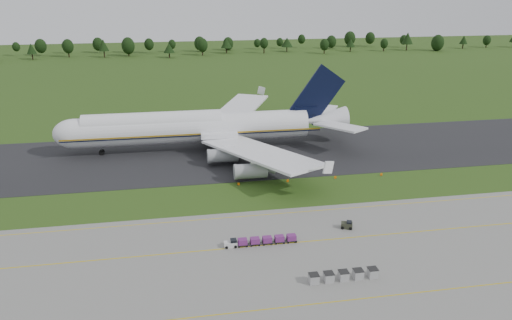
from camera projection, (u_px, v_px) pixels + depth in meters
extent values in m
plane|color=#284514|center=(266.00, 194.00, 109.37)|extent=(600.00, 600.00, 0.00)
cube|color=slate|center=(309.00, 280.00, 77.86)|extent=(300.00, 52.00, 0.06)
cube|color=black|center=(246.00, 153.00, 135.30)|extent=(300.00, 40.00, 0.08)
cube|color=#C4A90B|center=(290.00, 243.00, 88.97)|extent=(300.00, 0.25, 0.01)
cube|color=#C4A90B|center=(320.00, 303.00, 72.29)|extent=(300.00, 0.20, 0.01)
cube|color=#C4A90B|center=(276.00, 214.00, 100.08)|extent=(120.00, 0.20, 0.01)
cylinder|color=black|center=(33.00, 57.00, 296.15)|extent=(0.70, 0.70, 3.43)
cone|color=#1A3211|center=(31.00, 49.00, 294.54)|extent=(5.60, 5.60, 6.09)
cylinder|color=black|center=(69.00, 54.00, 305.52)|extent=(0.70, 0.70, 4.31)
sphere|color=#1A3211|center=(68.00, 46.00, 304.02)|extent=(6.71, 6.71, 6.71)
cylinder|color=black|center=(104.00, 54.00, 304.29)|extent=(0.70, 0.70, 3.97)
cone|color=#1A3211|center=(103.00, 45.00, 302.43)|extent=(6.11, 6.11, 7.06)
cylinder|color=black|center=(129.00, 53.00, 309.30)|extent=(0.70, 0.70, 4.19)
sphere|color=#1A3211|center=(128.00, 46.00, 307.85)|extent=(7.97, 7.97, 7.97)
cylinder|color=black|center=(169.00, 55.00, 303.12)|extent=(0.70, 0.70, 3.13)
cone|color=#1A3211|center=(169.00, 48.00, 301.65)|extent=(6.77, 6.77, 5.56)
cylinder|color=black|center=(203.00, 52.00, 312.41)|extent=(0.70, 0.70, 4.21)
sphere|color=#1A3211|center=(202.00, 45.00, 310.94)|extent=(6.72, 6.72, 6.72)
cylinder|color=black|center=(226.00, 51.00, 322.09)|extent=(0.70, 0.70, 3.48)
cone|color=#1A3211|center=(226.00, 43.00, 320.45)|extent=(7.23, 7.23, 6.20)
cylinder|color=black|center=(264.00, 50.00, 321.79)|extent=(0.70, 0.70, 4.22)
sphere|color=#1A3211|center=(264.00, 43.00, 320.32)|extent=(5.30, 5.30, 5.30)
cylinder|color=black|center=(287.00, 49.00, 329.11)|extent=(0.70, 0.70, 3.30)
cone|color=#1A3211|center=(287.00, 42.00, 327.56)|extent=(7.65, 7.65, 5.86)
cylinder|color=black|center=(324.00, 51.00, 319.88)|extent=(0.70, 0.70, 3.76)
sphere|color=#1A3211|center=(324.00, 45.00, 318.57)|extent=(5.72, 5.72, 5.72)
cylinder|color=black|center=(350.00, 49.00, 330.35)|extent=(0.70, 0.70, 2.99)
cone|color=#1A3211|center=(351.00, 43.00, 328.95)|extent=(5.92, 5.92, 5.32)
cylinder|color=black|center=(384.00, 49.00, 331.59)|extent=(0.70, 0.70, 3.29)
sphere|color=#1A3211|center=(384.00, 44.00, 330.44)|extent=(5.02, 5.02, 5.02)
cylinder|color=black|center=(407.00, 47.00, 335.46)|extent=(0.70, 0.70, 4.29)
cone|color=#1A3211|center=(408.00, 38.00, 333.44)|extent=(7.50, 7.50, 7.62)
cylinder|color=black|center=(437.00, 48.00, 333.05)|extent=(0.70, 0.70, 3.46)
sphere|color=#1A3211|center=(438.00, 43.00, 331.85)|extent=(8.24, 8.24, 8.24)
cylinder|color=black|center=(463.00, 46.00, 344.91)|extent=(0.70, 0.70, 3.15)
cone|color=#1A3211|center=(464.00, 40.00, 343.43)|extent=(5.50, 5.50, 5.60)
cylinder|color=black|center=(486.00, 45.00, 349.96)|extent=(0.70, 0.70, 3.29)
sphere|color=#1A3211|center=(487.00, 40.00, 348.82)|extent=(5.34, 5.34, 5.34)
cylinder|color=white|center=(194.00, 128.00, 136.13)|extent=(62.77, 8.17, 7.79)
cylinder|color=white|center=(153.00, 123.00, 133.79)|extent=(36.81, 6.30, 6.07)
sphere|color=white|center=(74.00, 134.00, 131.15)|extent=(7.79, 7.79, 7.79)
cone|color=white|center=(325.00, 120.00, 141.88)|extent=(11.94, 7.47, 7.40)
cube|color=gold|center=(195.00, 134.00, 132.72)|extent=(69.21, 0.48, 0.38)
cube|color=white|center=(259.00, 153.00, 119.62)|extent=(25.67, 37.83, 0.59)
cube|color=white|center=(237.00, 111.00, 157.93)|extent=(26.01, 37.75, 0.59)
cylinder|color=gray|center=(223.00, 156.00, 125.76)|extent=(7.59, 3.51, 3.46)
cylinder|color=gray|center=(251.00, 171.00, 115.56)|extent=(7.59, 3.51, 3.46)
cylinder|color=gray|center=(213.00, 126.00, 151.04)|extent=(7.59, 3.51, 3.46)
cylinder|color=gray|center=(226.00, 116.00, 162.90)|extent=(7.59, 3.51, 3.46)
cube|color=black|center=(317.00, 95.00, 138.99)|extent=(15.77, 0.69, 17.36)
cube|color=white|center=(340.00, 126.00, 134.51)|extent=(12.44, 15.09, 0.49)
cube|color=white|center=(323.00, 112.00, 149.55)|extent=(12.55, 15.06, 0.49)
cylinder|color=slate|center=(102.00, 151.00, 133.90)|extent=(0.39, 0.39, 2.38)
cylinder|color=black|center=(102.00, 152.00, 134.06)|extent=(1.41, 0.98, 1.41)
cylinder|color=slate|center=(220.00, 150.00, 134.37)|extent=(0.39, 0.39, 2.38)
cylinder|color=black|center=(220.00, 152.00, 134.54)|extent=(1.41, 0.98, 1.41)
cylinder|color=slate|center=(216.00, 139.00, 143.40)|extent=(0.39, 0.39, 2.38)
cylinder|color=black|center=(216.00, 141.00, 143.56)|extent=(1.41, 0.98, 1.41)
cube|color=silver|center=(231.00, 244.00, 87.51)|extent=(2.30, 1.24, 0.97)
cylinder|color=black|center=(227.00, 248.00, 86.88)|extent=(0.53, 0.19, 0.53)
cube|color=black|center=(243.00, 244.00, 87.92)|extent=(1.77, 1.33, 0.11)
cube|color=#602163|center=(243.00, 241.00, 87.74)|extent=(1.59, 1.24, 0.97)
cylinder|color=black|center=(239.00, 247.00, 87.28)|extent=(0.30, 0.13, 0.30)
cube|color=black|center=(255.00, 243.00, 88.28)|extent=(1.77, 1.33, 0.11)
cube|color=#602163|center=(255.00, 240.00, 88.10)|extent=(1.59, 1.24, 0.97)
cylinder|color=black|center=(252.00, 246.00, 87.64)|extent=(0.30, 0.13, 0.30)
cube|color=black|center=(267.00, 242.00, 88.65)|extent=(1.77, 1.33, 0.11)
cube|color=#602163|center=(267.00, 239.00, 88.47)|extent=(1.59, 1.24, 0.97)
cylinder|color=black|center=(264.00, 245.00, 88.01)|extent=(0.30, 0.13, 0.30)
cube|color=black|center=(279.00, 241.00, 89.01)|extent=(1.77, 1.33, 0.11)
cube|color=#602163|center=(279.00, 238.00, 88.83)|extent=(1.59, 1.24, 0.97)
cylinder|color=black|center=(276.00, 244.00, 88.37)|extent=(0.30, 0.13, 0.30)
cube|color=black|center=(291.00, 240.00, 89.38)|extent=(1.77, 1.33, 0.11)
cube|color=#602163|center=(291.00, 237.00, 89.20)|extent=(1.59, 1.24, 0.97)
cylinder|color=black|center=(288.00, 243.00, 88.74)|extent=(0.30, 0.13, 0.30)
cylinder|color=black|center=(231.00, 245.00, 87.58)|extent=(0.53, 0.19, 0.53)
cube|color=#2C3021|center=(347.00, 225.00, 94.09)|extent=(2.43, 1.94, 1.16)
cylinder|color=black|center=(344.00, 229.00, 93.47)|extent=(0.59, 0.21, 0.59)
cylinder|color=black|center=(349.00, 225.00, 94.89)|extent=(0.59, 0.21, 0.59)
cube|color=#9A9A9A|center=(314.00, 279.00, 76.97)|extent=(1.44, 1.44, 1.44)
cube|color=black|center=(314.00, 275.00, 76.71)|extent=(1.53, 1.53, 0.07)
cube|color=#9A9A9A|center=(329.00, 277.00, 77.36)|extent=(1.44, 1.44, 1.44)
cube|color=black|center=(329.00, 273.00, 77.10)|extent=(1.53, 1.53, 0.07)
cube|color=#9A9A9A|center=(343.00, 276.00, 77.76)|extent=(1.44, 1.44, 1.44)
cube|color=black|center=(344.00, 272.00, 77.50)|extent=(1.53, 1.53, 0.07)
cube|color=#9A9A9A|center=(358.00, 274.00, 78.15)|extent=(1.44, 1.44, 1.44)
cube|color=black|center=(358.00, 270.00, 77.89)|extent=(1.53, 1.53, 0.07)
cube|color=#9A9A9A|center=(372.00, 273.00, 78.55)|extent=(1.44, 1.44, 1.44)
cube|color=black|center=(373.00, 269.00, 78.29)|extent=(1.53, 1.53, 0.07)
cube|color=#FF6908|center=(239.00, 184.00, 114.14)|extent=(0.50, 0.12, 0.60)
cube|color=black|center=(239.00, 185.00, 114.23)|extent=(0.30, 0.30, 0.04)
cube|color=#FF6908|center=(288.00, 181.00, 116.04)|extent=(0.50, 0.12, 0.60)
cube|color=black|center=(288.00, 182.00, 116.13)|extent=(0.30, 0.30, 0.04)
cube|color=#FF6908|center=(335.00, 177.00, 117.94)|extent=(0.50, 0.12, 0.60)
cube|color=black|center=(335.00, 179.00, 118.04)|extent=(0.30, 0.30, 0.04)
cube|color=#FF6908|center=(381.00, 174.00, 119.85)|extent=(0.50, 0.12, 0.60)
cube|color=black|center=(381.00, 175.00, 119.94)|extent=(0.30, 0.30, 0.04)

